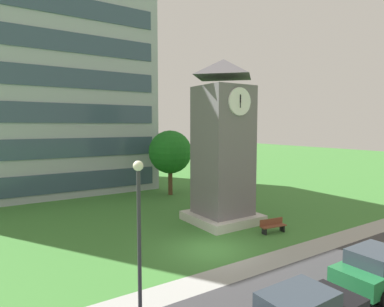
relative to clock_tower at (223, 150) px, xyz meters
The scene contains 8 objects.
ground_plane 7.54m from the clock_tower, 134.83° to the right, with size 160.00×160.00×0.00m, color #3D7A33.
kerb_strip 9.33m from the clock_tower, 119.97° to the right, with size 120.00×1.60×0.01m, color #9E9E99.
office_building 23.47m from the clock_tower, 112.26° to the left, with size 20.39×14.41×25.60m.
clock_tower is the anchor object (origin of this frame).
park_bench 6.09m from the clock_tower, 72.39° to the right, with size 1.85×0.72×0.88m.
street_lamp 12.72m from the clock_tower, 141.46° to the right, with size 0.36×0.36×5.68m.
tree_near_tower 10.18m from the clock_tower, 82.37° to the left, with size 4.25×4.25×6.40m.
parked_car_green 11.96m from the clock_tower, 92.33° to the right, with size 4.38×2.11×1.69m.
Camera 1 is at (-10.44, -14.18, 6.86)m, focal length 30.62 mm.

